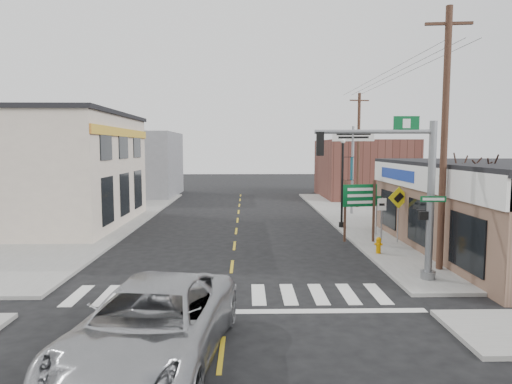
{
  "coord_description": "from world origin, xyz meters",
  "views": [
    {
      "loc": [
        0.61,
        -14.38,
        4.88
      ],
      "look_at": [
        1.05,
        6.91,
        2.8
      ],
      "focal_mm": 32.0,
      "sensor_mm": 36.0,
      "label": 1
    }
  ],
  "objects_px": {
    "suv": "(152,325)",
    "utility_pole_near": "(444,137)",
    "guide_sign": "(360,202)",
    "bare_tree": "(476,162)",
    "utility_pole_far": "(358,149)",
    "dance_center_sign": "(353,147)",
    "fire_hydrant": "(378,244)",
    "traffic_signal_pole": "(412,183)",
    "lamp_post": "(343,176)"
  },
  "relations": [
    {
      "from": "suv",
      "to": "fire_hydrant",
      "type": "bearing_deg",
      "value": 58.57
    },
    {
      "from": "suv",
      "to": "utility_pole_far",
      "type": "distance_m",
      "value": 28.71
    },
    {
      "from": "guide_sign",
      "to": "dance_center_sign",
      "type": "distance_m",
      "value": 10.46
    },
    {
      "from": "traffic_signal_pole",
      "to": "utility_pole_far",
      "type": "xyz_separation_m",
      "value": [
        3.0,
        20.09,
        1.14
      ]
    },
    {
      "from": "suv",
      "to": "traffic_signal_pole",
      "type": "xyz_separation_m",
      "value": [
        8.03,
        6.13,
        2.71
      ]
    },
    {
      "from": "traffic_signal_pole",
      "to": "guide_sign",
      "type": "bearing_deg",
      "value": 95.17
    },
    {
      "from": "dance_center_sign",
      "to": "bare_tree",
      "type": "height_order",
      "value": "dance_center_sign"
    },
    {
      "from": "suv",
      "to": "fire_hydrant",
      "type": "height_order",
      "value": "suv"
    },
    {
      "from": "bare_tree",
      "to": "utility_pole_near",
      "type": "distance_m",
      "value": 2.49
    },
    {
      "from": "lamp_post",
      "to": "fire_hydrant",
      "type": "bearing_deg",
      "value": -67.07
    },
    {
      "from": "suv",
      "to": "utility_pole_near",
      "type": "distance_m",
      "value": 13.0
    },
    {
      "from": "fire_hydrant",
      "to": "dance_center_sign",
      "type": "bearing_deg",
      "value": 82.39
    },
    {
      "from": "fire_hydrant",
      "to": "utility_pole_near",
      "type": "relative_size",
      "value": 0.07
    },
    {
      "from": "bare_tree",
      "to": "guide_sign",
      "type": "bearing_deg",
      "value": 133.68
    },
    {
      "from": "utility_pole_near",
      "to": "fire_hydrant",
      "type": "bearing_deg",
      "value": 127.95
    },
    {
      "from": "suv",
      "to": "dance_center_sign",
      "type": "xyz_separation_m",
      "value": [
        9.73,
        22.61,
        3.98
      ]
    },
    {
      "from": "traffic_signal_pole",
      "to": "lamp_post",
      "type": "distance_m",
      "value": 10.83
    },
    {
      "from": "traffic_signal_pole",
      "to": "dance_center_sign",
      "type": "distance_m",
      "value": 16.61
    },
    {
      "from": "utility_pole_far",
      "to": "dance_center_sign",
      "type": "bearing_deg",
      "value": -117.09
    },
    {
      "from": "traffic_signal_pole",
      "to": "utility_pole_near",
      "type": "bearing_deg",
      "value": 41.97
    },
    {
      "from": "traffic_signal_pole",
      "to": "utility_pole_far",
      "type": "relative_size",
      "value": 0.65
    },
    {
      "from": "utility_pole_near",
      "to": "utility_pole_far",
      "type": "distance_m",
      "value": 18.81
    },
    {
      "from": "guide_sign",
      "to": "suv",
      "type": "bearing_deg",
      "value": -131.8
    },
    {
      "from": "suv",
      "to": "traffic_signal_pole",
      "type": "distance_m",
      "value": 10.46
    },
    {
      "from": "lamp_post",
      "to": "suv",
      "type": "bearing_deg",
      "value": -93.6
    },
    {
      "from": "suv",
      "to": "guide_sign",
      "type": "height_order",
      "value": "guide_sign"
    },
    {
      "from": "bare_tree",
      "to": "traffic_signal_pole",
      "type": "bearing_deg",
      "value": -144.13
    },
    {
      "from": "guide_sign",
      "to": "utility_pole_far",
      "type": "height_order",
      "value": "utility_pole_far"
    },
    {
      "from": "utility_pole_far",
      "to": "lamp_post",
      "type": "bearing_deg",
      "value": -116.22
    },
    {
      "from": "traffic_signal_pole",
      "to": "fire_hydrant",
      "type": "height_order",
      "value": "traffic_signal_pole"
    },
    {
      "from": "guide_sign",
      "to": "lamp_post",
      "type": "height_order",
      "value": "lamp_post"
    },
    {
      "from": "fire_hydrant",
      "to": "bare_tree",
      "type": "relative_size",
      "value": 0.14
    },
    {
      "from": "fire_hydrant",
      "to": "utility_pole_near",
      "type": "height_order",
      "value": "utility_pole_near"
    },
    {
      "from": "fire_hydrant",
      "to": "bare_tree",
      "type": "bearing_deg",
      "value": -21.83
    },
    {
      "from": "fire_hydrant",
      "to": "traffic_signal_pole",
      "type": "bearing_deg",
      "value": -90.65
    },
    {
      "from": "traffic_signal_pole",
      "to": "dance_center_sign",
      "type": "xyz_separation_m",
      "value": [
        1.71,
        16.48,
        1.27
      ]
    },
    {
      "from": "traffic_signal_pole",
      "to": "utility_pole_near",
      "type": "xyz_separation_m",
      "value": [
        1.68,
        1.34,
        1.65
      ]
    },
    {
      "from": "fire_hydrant",
      "to": "utility_pole_far",
      "type": "distance_m",
      "value": 16.88
    },
    {
      "from": "guide_sign",
      "to": "utility_pole_near",
      "type": "height_order",
      "value": "utility_pole_near"
    },
    {
      "from": "suv",
      "to": "guide_sign",
      "type": "bearing_deg",
      "value": 65.44
    },
    {
      "from": "suv",
      "to": "bare_tree",
      "type": "relative_size",
      "value": 1.25
    },
    {
      "from": "fire_hydrant",
      "to": "utility_pole_far",
      "type": "height_order",
      "value": "utility_pole_far"
    },
    {
      "from": "suv",
      "to": "guide_sign",
      "type": "distance_m",
      "value": 14.97
    },
    {
      "from": "fire_hydrant",
      "to": "lamp_post",
      "type": "bearing_deg",
      "value": 91.59
    },
    {
      "from": "fire_hydrant",
      "to": "utility_pole_near",
      "type": "xyz_separation_m",
      "value": [
        1.63,
        -2.68,
        4.73
      ]
    },
    {
      "from": "traffic_signal_pole",
      "to": "fire_hydrant",
      "type": "bearing_deg",
      "value": 92.74
    },
    {
      "from": "bare_tree",
      "to": "utility_pole_far",
      "type": "xyz_separation_m",
      "value": [
        -0.59,
        17.5,
        0.49
      ]
    },
    {
      "from": "dance_center_sign",
      "to": "utility_pole_far",
      "type": "relative_size",
      "value": 0.69
    },
    {
      "from": "guide_sign",
      "to": "fire_hydrant",
      "type": "height_order",
      "value": "guide_sign"
    },
    {
      "from": "guide_sign",
      "to": "dance_center_sign",
      "type": "xyz_separation_m",
      "value": [
        1.91,
        9.91,
        2.75
      ]
    }
  ]
}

